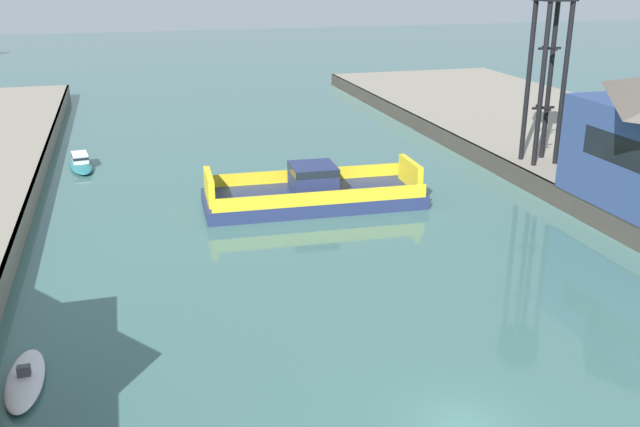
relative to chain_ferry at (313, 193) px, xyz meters
The scene contains 5 objects.
ground_plane 30.71m from the chain_ferry, 92.89° to the right, with size 400.00×400.00×0.00m, color #3D6660.
chain_ferry is the anchor object (origin of this frame).
moored_boat_near_left 25.78m from the chain_ferry, 138.02° to the left, with size 2.98×7.15×1.41m.
moored_boat_near_right 29.95m from the chain_ferry, 132.53° to the right, with size 1.74×5.78×1.01m.
crane_tower 26.13m from the chain_ferry, ahead, with size 2.86×2.86×17.59m.
Camera 1 is at (-12.92, -23.14, 19.00)m, focal length 39.48 mm.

